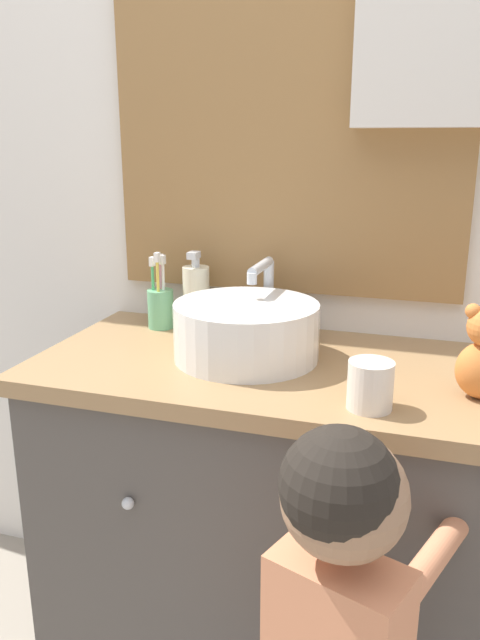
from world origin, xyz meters
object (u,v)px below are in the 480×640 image
(toothbrush_holder, at_px, (161,306))
(soap_dispenser, at_px, (196,297))
(drinking_cup, at_px, (370,385))
(sink_basin, at_px, (248,329))

(toothbrush_holder, xyz_separation_m, soap_dispenser, (0.09, 0.01, 0.03))
(soap_dispenser, relative_size, drinking_cup, 2.26)
(toothbrush_holder, distance_m, soap_dispenser, 0.09)
(sink_basin, distance_m, toothbrush_holder, 0.30)
(sink_basin, xyz_separation_m, drinking_cup, (0.28, -0.19, -0.02))
(sink_basin, bearing_deg, drinking_cup, -34.13)
(sink_basin, xyz_separation_m, soap_dispenser, (-0.18, 0.16, 0.02))
(soap_dispenser, height_order, drinking_cup, soap_dispenser)
(sink_basin, distance_m, drinking_cup, 0.33)
(toothbrush_holder, relative_size, drinking_cup, 2.22)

